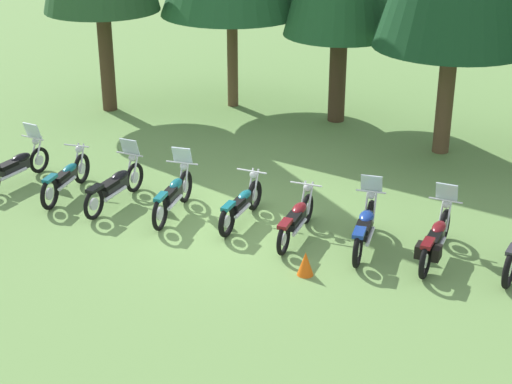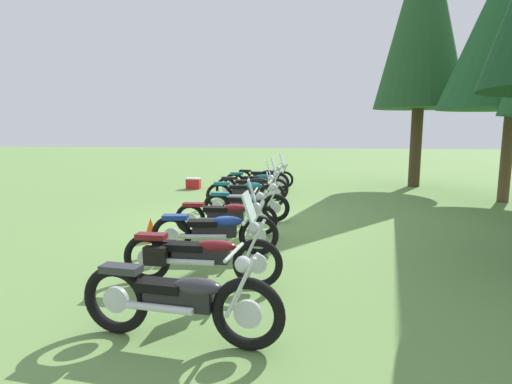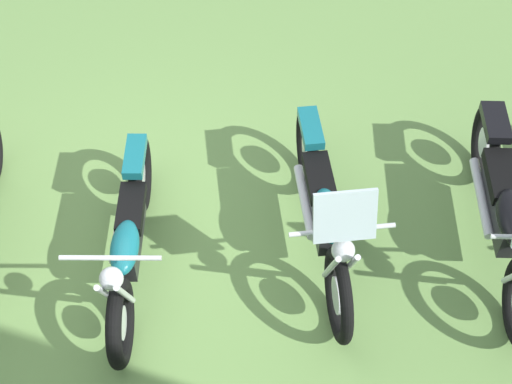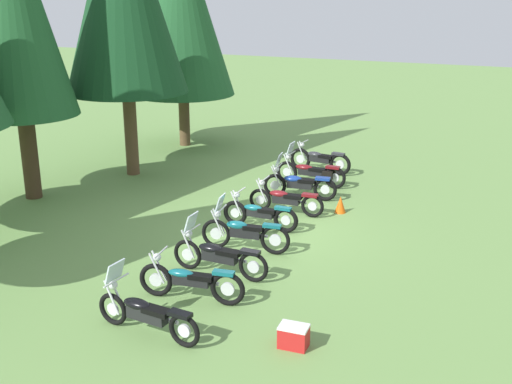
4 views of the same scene
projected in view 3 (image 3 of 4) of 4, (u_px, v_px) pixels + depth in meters
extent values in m
plane|color=#6B934C|center=(142.00, 252.00, 6.52)|extent=(80.00, 80.00, 0.00)
torus|color=black|center=(485.00, 143.00, 6.85)|extent=(0.11, 0.71, 0.71)
cylinder|color=silver|center=(485.00, 143.00, 6.85)|extent=(0.06, 0.28, 0.28)
cube|color=black|center=(505.00, 208.00, 6.24)|extent=(0.24, 0.82, 0.25)
cube|color=black|center=(504.00, 176.00, 6.29)|extent=(0.27, 0.55, 0.10)
cube|color=black|center=(496.00, 122.00, 6.54)|extent=(0.21, 0.44, 0.08)
cylinder|color=silver|center=(481.00, 197.00, 6.42)|extent=(0.10, 0.82, 0.08)
torus|color=black|center=(338.00, 295.00, 5.82)|extent=(0.19, 0.75, 0.74)
cylinder|color=silver|center=(338.00, 295.00, 5.82)|extent=(0.08, 0.29, 0.29)
torus|color=black|center=(307.00, 150.00, 6.77)|extent=(0.19, 0.75, 0.74)
cylinder|color=silver|center=(307.00, 150.00, 6.77)|extent=(0.08, 0.29, 0.29)
cube|color=black|center=(323.00, 208.00, 6.20)|extent=(0.27, 0.76, 0.27)
ellipsoid|color=#14606B|center=(329.00, 216.00, 5.94)|extent=(0.29, 0.55, 0.21)
cube|color=black|center=(319.00, 178.00, 6.23)|extent=(0.27, 0.52, 0.10)
cube|color=#14606B|center=(311.00, 128.00, 6.44)|extent=(0.22, 0.46, 0.08)
cylinder|color=silver|center=(349.00, 266.00, 5.63)|extent=(0.08, 0.34, 0.65)
cylinder|color=silver|center=(331.00, 267.00, 5.62)|extent=(0.08, 0.34, 0.65)
cylinder|color=silver|center=(342.00, 230.00, 5.42)|extent=(0.75, 0.13, 0.04)
sphere|color=silver|center=(343.00, 250.00, 5.45)|extent=(0.19, 0.19, 0.17)
cylinder|color=silver|center=(305.00, 201.00, 6.37)|extent=(0.17, 0.75, 0.08)
cube|color=silver|center=(345.00, 216.00, 5.27)|extent=(0.46, 0.20, 0.39)
torus|color=black|center=(120.00, 323.00, 5.70)|extent=(0.12, 0.69, 0.69)
cylinder|color=silver|center=(120.00, 323.00, 5.70)|extent=(0.05, 0.26, 0.26)
torus|color=black|center=(140.00, 174.00, 6.62)|extent=(0.12, 0.69, 0.69)
cylinder|color=silver|center=(140.00, 174.00, 6.62)|extent=(0.05, 0.26, 0.26)
cube|color=black|center=(130.00, 236.00, 6.09)|extent=(0.18, 0.72, 0.21)
ellipsoid|color=#14606B|center=(125.00, 247.00, 5.87)|extent=(0.22, 0.51, 0.16)
cube|color=black|center=(131.00, 209.00, 6.14)|extent=(0.20, 0.48, 0.10)
cube|color=#14606B|center=(135.00, 156.00, 6.33)|extent=(0.16, 0.44, 0.08)
cylinder|color=silver|center=(125.00, 294.00, 5.51)|extent=(0.04, 0.34, 0.65)
cylinder|color=silver|center=(107.00, 294.00, 5.51)|extent=(0.04, 0.34, 0.65)
cylinder|color=silver|center=(110.00, 258.00, 5.30)|extent=(0.70, 0.04, 0.04)
sphere|color=silver|center=(111.00, 279.00, 5.33)|extent=(0.17, 0.17, 0.17)
cylinder|color=silver|center=(119.00, 225.00, 6.25)|extent=(0.08, 0.72, 0.08)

